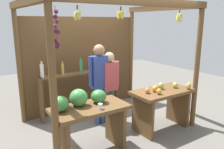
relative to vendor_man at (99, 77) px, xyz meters
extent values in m
plane|color=slate|center=(0.12, -0.08, -1.03)|extent=(12.00, 12.00, 0.00)
cylinder|color=brown|center=(-1.35, -1.15, 0.22)|extent=(0.10, 0.10, 2.49)
cylinder|color=brown|center=(1.58, -1.15, 0.22)|extent=(0.10, 0.10, 2.49)
cylinder|color=brown|center=(-1.35, 0.98, 0.22)|extent=(0.10, 0.10, 2.49)
cylinder|color=brown|center=(1.58, 0.98, 0.22)|extent=(0.10, 0.10, 2.49)
cube|color=brown|center=(0.12, -1.15, 1.41)|extent=(3.03, 0.12, 0.12)
cube|color=brown|center=(-1.35, -0.08, 1.41)|extent=(0.12, 2.22, 0.12)
cube|color=brown|center=(1.58, -0.08, 1.41)|extent=(0.12, 2.22, 0.12)
cube|color=#52381E|center=(0.12, 1.00, 0.10)|extent=(2.93, 0.04, 2.25)
cylinder|color=brown|center=(-0.91, -1.02, 1.30)|extent=(0.02, 0.02, 0.06)
ellipsoid|color=#D1CC4C|center=(-0.88, -1.02, 1.20)|extent=(0.04, 0.07, 0.12)
ellipsoid|color=#D1CC4C|center=(-0.89, -0.99, 1.19)|extent=(0.08, 0.06, 0.12)
ellipsoid|color=#D1CC4C|center=(-0.91, -0.98, 1.20)|extent=(0.07, 0.04, 0.12)
ellipsoid|color=#D1CC4C|center=(-0.94, -1.00, 1.18)|extent=(0.06, 0.08, 0.12)
ellipsoid|color=#D1CC4C|center=(-0.94, -1.03, 1.19)|extent=(0.04, 0.05, 0.12)
ellipsoid|color=#D1CC4C|center=(-0.92, -1.05, 1.19)|extent=(0.08, 0.05, 0.12)
ellipsoid|color=#D1CC4C|center=(-0.89, -1.03, 1.18)|extent=(0.06, 0.06, 0.12)
cylinder|color=brown|center=(-0.25, -1.09, 1.30)|extent=(0.02, 0.02, 0.06)
ellipsoid|color=gold|center=(-0.22, -1.09, 1.20)|extent=(0.04, 0.06, 0.12)
ellipsoid|color=gold|center=(-0.23, -1.07, 1.21)|extent=(0.07, 0.06, 0.12)
ellipsoid|color=gold|center=(-0.27, -1.07, 1.19)|extent=(0.07, 0.06, 0.12)
ellipsoid|color=gold|center=(-0.29, -1.10, 1.21)|extent=(0.04, 0.08, 0.12)
ellipsoid|color=gold|center=(-0.27, -1.13, 1.20)|extent=(0.07, 0.05, 0.12)
ellipsoid|color=gold|center=(-0.24, -1.11, 1.20)|extent=(0.05, 0.05, 0.12)
cylinder|color=brown|center=(1.14, -0.99, 1.30)|extent=(0.02, 0.02, 0.06)
ellipsoid|color=#D1CC4C|center=(1.18, -1.00, 1.16)|extent=(0.04, 0.07, 0.15)
ellipsoid|color=#D1CC4C|center=(1.16, -0.96, 1.18)|extent=(0.07, 0.06, 0.16)
ellipsoid|color=#D1CC4C|center=(1.13, -0.96, 1.19)|extent=(0.08, 0.05, 0.15)
ellipsoid|color=#D1CC4C|center=(1.11, -0.98, 1.18)|extent=(0.05, 0.06, 0.16)
ellipsoid|color=#D1CC4C|center=(1.11, -1.01, 1.18)|extent=(0.07, 0.09, 0.16)
ellipsoid|color=#D1CC4C|center=(1.13, -1.04, 1.19)|extent=(0.06, 0.04, 0.15)
ellipsoid|color=#D1CC4C|center=(1.16, -1.02, 1.19)|extent=(0.07, 0.07, 0.16)
cylinder|color=#4C422D|center=(-1.12, -0.75, 1.05)|extent=(0.01, 0.01, 0.55)
sphere|color=#601E42|center=(-1.11, -0.74, 1.25)|extent=(0.06, 0.06, 0.06)
sphere|color=#47142D|center=(-1.13, -0.76, 1.18)|extent=(0.06, 0.06, 0.06)
sphere|color=#601E42|center=(-1.10, -0.73, 1.11)|extent=(0.06, 0.06, 0.06)
sphere|color=#601E42|center=(-1.13, -0.74, 1.05)|extent=(0.06, 0.06, 0.06)
sphere|color=#601E42|center=(-1.15, -0.73, 0.98)|extent=(0.07, 0.07, 0.07)
sphere|color=#511938|center=(-1.10, -0.77, 0.97)|extent=(0.07, 0.07, 0.07)
sphere|color=#47142D|center=(-1.15, -0.74, 0.86)|extent=(0.06, 0.06, 0.06)
sphere|color=#47142D|center=(-1.13, -0.78, 0.81)|extent=(0.07, 0.07, 0.07)
sphere|color=#511938|center=(-1.11, -0.73, 0.78)|extent=(0.06, 0.06, 0.06)
sphere|color=#47142D|center=(-1.12, -0.73, 0.76)|extent=(0.06, 0.06, 0.06)
cube|color=brown|center=(-0.69, -0.88, -0.24)|extent=(1.23, 0.64, 0.06)
cube|color=brown|center=(-1.18, -0.88, -0.65)|extent=(0.06, 0.58, 0.76)
cube|color=brown|center=(-0.20, -0.88, -0.65)|extent=(0.06, 0.58, 0.76)
ellipsoid|color=#38843D|center=(-1.15, -0.81, -0.09)|extent=(0.32, 0.32, 0.24)
ellipsoid|color=#429347|center=(-0.82, -0.75, -0.07)|extent=(0.40, 0.40, 0.28)
ellipsoid|color=#38843D|center=(-0.48, -0.80, -0.10)|extent=(0.36, 0.36, 0.22)
cylinder|color=white|center=(-0.60, -1.06, -0.16)|extent=(0.07, 0.07, 0.09)
cube|color=brown|center=(0.92, -0.88, -0.24)|extent=(1.23, 0.64, 0.06)
cube|color=brown|center=(0.43, -0.88, -0.65)|extent=(0.06, 0.58, 0.76)
cube|color=brown|center=(1.41, -0.88, -0.65)|extent=(0.06, 0.58, 0.76)
ellipsoid|color=gold|center=(0.68, -1.03, -0.15)|extent=(0.13, 0.13, 0.11)
ellipsoid|color=#A8B24C|center=(1.25, -0.91, -0.15)|extent=(0.14, 0.14, 0.11)
ellipsoid|color=gold|center=(0.79, -0.82, -0.16)|extent=(0.10, 0.10, 0.11)
ellipsoid|color=#B79E47|center=(1.40, -1.12, -0.14)|extent=(0.12, 0.12, 0.14)
ellipsoid|color=gold|center=(0.72, -0.88, -0.15)|extent=(0.13, 0.13, 0.12)
ellipsoid|color=#A8B24C|center=(0.95, -0.81, -0.14)|extent=(0.13, 0.13, 0.14)
ellipsoid|color=#E07F47|center=(0.54, -0.87, -0.15)|extent=(0.13, 0.13, 0.11)
cube|color=brown|center=(-1.02, 0.71, -0.53)|extent=(0.05, 0.20, 1.00)
cube|color=brown|center=(0.88, 0.71, -0.53)|extent=(0.05, 0.20, 1.00)
cube|color=brown|center=(-0.07, 0.71, -0.05)|extent=(1.90, 0.22, 0.04)
cylinder|color=silver|center=(-0.96, 0.71, 0.12)|extent=(0.08, 0.08, 0.28)
cylinder|color=silver|center=(-0.96, 0.71, 0.29)|extent=(0.04, 0.04, 0.06)
cylinder|color=gold|center=(-0.51, 0.71, 0.09)|extent=(0.06, 0.06, 0.24)
cylinder|color=gold|center=(-0.51, 0.71, 0.24)|extent=(0.03, 0.03, 0.06)
cylinder|color=#338C4C|center=(-0.08, 0.71, 0.11)|extent=(0.08, 0.08, 0.27)
cylinder|color=#338C4C|center=(-0.08, 0.71, 0.28)|extent=(0.04, 0.04, 0.06)
cylinder|color=silver|center=(0.37, 0.71, 0.09)|extent=(0.08, 0.08, 0.22)
cylinder|color=silver|center=(0.37, 0.71, 0.23)|extent=(0.04, 0.04, 0.06)
cylinder|color=#338C4C|center=(0.83, 0.71, 0.09)|extent=(0.08, 0.08, 0.22)
cylinder|color=#338C4C|center=(0.83, 0.71, 0.23)|extent=(0.03, 0.03, 0.06)
cylinder|color=#2C4D76|center=(-0.06, 0.00, -0.63)|extent=(0.11, 0.11, 0.79)
cylinder|color=#2C4D76|center=(0.06, 0.00, -0.63)|extent=(0.11, 0.11, 0.79)
cube|color=#2D428C|center=(0.00, 0.00, 0.11)|extent=(0.32, 0.19, 0.67)
cylinder|color=#2D428C|center=(-0.20, 0.00, 0.14)|extent=(0.08, 0.08, 0.60)
cylinder|color=#2D428C|center=(0.20, 0.00, 0.14)|extent=(0.08, 0.08, 0.60)
sphere|color=#997051|center=(0.00, 0.00, 0.56)|extent=(0.23, 0.23, 0.23)
cylinder|color=#3F564F|center=(0.17, -0.02, -0.67)|extent=(0.11, 0.11, 0.72)
cylinder|color=#3F564F|center=(0.29, -0.02, -0.67)|extent=(0.11, 0.11, 0.72)
cube|color=#BF474C|center=(0.23, -0.02, -0.01)|extent=(0.32, 0.19, 0.60)
cylinder|color=#BF474C|center=(0.03, -0.02, 0.02)|extent=(0.08, 0.08, 0.54)
cylinder|color=#BF474C|center=(0.43, -0.02, 0.02)|extent=(0.08, 0.08, 0.54)
sphere|color=tan|center=(0.23, -0.02, 0.40)|extent=(0.21, 0.21, 0.21)
camera|label=1|loc=(-2.24, -3.90, 1.12)|focal=36.14mm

